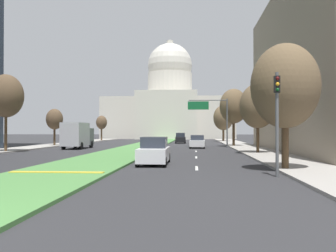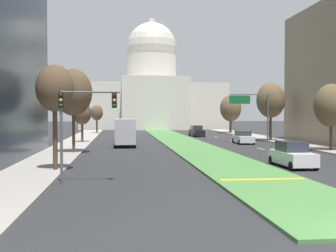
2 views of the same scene
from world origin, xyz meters
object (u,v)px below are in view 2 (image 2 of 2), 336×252
traffic_light_near_left (77,115)px  street_tree_right_distant (231,108)px  street_tree_left_near (55,89)px  box_truck_delivery (125,132)px  street_tree_right_far (271,100)px  sedan_distant (197,131)px  street_tree_right_mid (331,105)px  sedan_lead_stopped (292,155)px  capitol_building (152,93)px  street_tree_left_far (82,113)px  street_tree_left_distant (97,113)px  sedan_midblock (243,138)px  overhead_guide_sign (254,107)px  street_tree_left_mid (73,93)px

traffic_light_near_left → street_tree_right_distant: size_ratio=0.72×
street_tree_left_near → box_truck_delivery: 21.34m
street_tree_right_far → sedan_distant: 15.75m
traffic_light_near_left → street_tree_right_mid: size_ratio=0.76×
street_tree_right_distant → sedan_lead_stopped: street_tree_right_distant is taller
capitol_building → traffic_light_near_left: capitol_building is taller
capitol_building → street_tree_right_mid: bearing=-78.8°
street_tree_left_far → street_tree_right_far: size_ratio=0.66×
street_tree_left_distant → sedan_distant: street_tree_left_distant is taller
sedan_midblock → street_tree_right_mid: bearing=-62.9°
street_tree_right_far → sedan_lead_stopped: bearing=-106.8°
street_tree_right_distant → traffic_light_near_left: bearing=-112.8°
traffic_light_near_left → street_tree_right_mid: (23.46, 17.05, 0.84)m
capitol_building → sedan_lead_stopped: 78.29m
sedan_midblock → capitol_building: bearing=97.6°
street_tree_left_distant → sedan_midblock: (19.65, -27.66, -3.03)m
street_tree_right_distant → street_tree_left_far: bearing=-138.2°
traffic_light_near_left → sedan_lead_stopped: traffic_light_near_left is taller
sedan_midblock → box_truck_delivery: size_ratio=0.65×
street_tree_right_mid → overhead_guide_sign: bearing=105.5°
street_tree_left_distant → sedan_lead_stopped: bearing=-71.7°
street_tree_left_near → sedan_lead_stopped: (16.59, 0.60, -4.60)m
sedan_distant → street_tree_left_distant: bearing=147.3°
street_tree_left_mid → box_truck_delivery: bearing=58.2°
street_tree_right_mid → street_tree_right_distant: size_ratio=0.95×
street_tree_right_mid → street_tree_right_distant: 37.54m
capitol_building → street_tree_left_near: capitol_building is taller
traffic_light_near_left → street_tree_left_near: 5.69m
overhead_guide_sign → sedan_midblock: bearing=-132.5°
street_tree_left_distant → box_truck_delivery: size_ratio=0.82×
street_tree_left_distant → box_truck_delivery: bearing=-81.0°
street_tree_left_near → sedan_lead_stopped: 17.22m
street_tree_left_far → sedan_midblock: size_ratio=1.27×
capitol_building → street_tree_right_far: capitol_building is taller
street_tree_left_far → box_truck_delivery: street_tree_left_far is taller
street_tree_left_mid → capitol_building: bearing=79.4°
street_tree_left_mid → sedan_midblock: bearing=28.5°
sedan_distant → street_tree_left_far: bearing=-142.4°
traffic_light_near_left → street_tree_right_far: size_ratio=0.65×
street_tree_right_far → box_truck_delivery: 21.36m
street_tree_left_distant → sedan_distant: size_ratio=1.13×
sedan_lead_stopped → street_tree_right_mid: bearing=52.2°
sedan_midblock → street_tree_left_mid: bearing=-151.5°
street_tree_left_near → street_tree_right_far: (24.66, 27.32, 0.12)m
street_tree_left_far → sedan_lead_stopped: (17.15, -26.12, -2.95)m
box_truck_delivery → street_tree_right_distant: bearing=55.3°
overhead_guide_sign → street_tree_right_far: street_tree_right_far is taller
street_tree_left_far → street_tree_right_distant: size_ratio=0.74×
street_tree_right_distant → sedan_distant: bearing=-130.9°
capitol_building → box_truck_delivery: bearing=-97.3°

